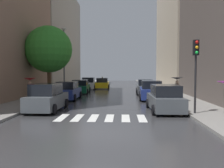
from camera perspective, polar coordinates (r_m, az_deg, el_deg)
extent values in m
cube|color=#313133|center=(34.52, 0.47, -1.43)|extent=(28.00, 72.00, 0.04)
cube|color=gray|center=(35.33, -10.13, -1.22)|extent=(3.00, 72.00, 0.15)
cube|color=gray|center=(34.90, 11.20, -1.28)|extent=(3.00, 72.00, 0.15)
cube|color=silver|center=(14.27, -11.56, -7.65)|extent=(0.45, 2.20, 0.01)
cube|color=silver|center=(14.08, -7.98, -7.76)|extent=(0.45, 2.20, 0.01)
cube|color=silver|center=(13.95, -4.30, -7.84)|extent=(0.45, 2.20, 0.01)
cube|color=silver|center=(13.87, -0.57, -7.89)|extent=(0.45, 2.20, 0.01)
cube|color=silver|center=(13.86, 3.18, -7.91)|extent=(0.45, 2.20, 0.01)
cube|color=silver|center=(13.90, 6.93, -7.89)|extent=(0.45, 2.20, 0.01)
cube|color=#9E9384|center=(44.63, -13.65, 10.31)|extent=(6.00, 21.74, 16.79)
cube|color=#B2A38C|center=(42.15, 16.22, 11.82)|extent=(6.00, 18.74, 18.40)
cube|color=#474C51|center=(16.95, -14.76, -3.88)|extent=(1.85, 4.46, 0.90)
cube|color=black|center=(16.67, -15.03, -1.17)|extent=(1.60, 2.46, 0.74)
cylinder|color=black|center=(18.64, -15.90, -4.24)|extent=(0.23, 0.64, 0.64)
cylinder|color=black|center=(18.13, -10.64, -4.37)|extent=(0.23, 0.64, 0.64)
cylinder|color=black|center=(15.95, -19.42, -5.49)|extent=(0.23, 0.64, 0.64)
cylinder|color=black|center=(15.35, -13.34, -5.73)|extent=(0.23, 0.64, 0.64)
cube|color=navy|center=(23.23, -10.16, -2.10)|extent=(1.81, 4.35, 0.83)
cube|color=black|center=(22.96, -10.30, -0.27)|extent=(1.59, 2.40, 0.68)
cylinder|color=black|center=(24.84, -11.43, -2.41)|extent=(0.22, 0.64, 0.64)
cylinder|color=black|center=(24.47, -7.37, -2.46)|extent=(0.22, 0.64, 0.64)
cylinder|color=black|center=(22.09, -13.25, -3.09)|extent=(0.22, 0.64, 0.64)
cylinder|color=black|center=(21.67, -8.70, -3.16)|extent=(0.22, 0.64, 0.64)
cube|color=#0C4C2D|center=(29.72, -7.28, -1.02)|extent=(2.05, 4.65, 0.78)
cube|color=black|center=(29.46, -7.35, 0.33)|extent=(1.74, 2.59, 0.64)
cylinder|color=black|center=(31.36, -8.61, -1.28)|extent=(0.25, 0.65, 0.64)
cylinder|color=black|center=(31.14, -5.24, -1.29)|extent=(0.25, 0.65, 0.64)
cylinder|color=black|center=(28.39, -9.51, -1.73)|extent=(0.25, 0.65, 0.64)
cylinder|color=black|center=(28.14, -5.79, -1.74)|extent=(0.25, 0.65, 0.64)
cube|color=silver|center=(36.21, -5.43, -0.25)|extent=(1.96, 4.20, 0.86)
cube|color=black|center=(35.97, -5.47, 0.97)|extent=(1.68, 2.33, 0.70)
cylinder|color=black|center=(37.69, -6.59, -0.56)|extent=(0.24, 0.65, 0.64)
cylinder|color=black|center=(37.50, -3.80, -0.57)|extent=(0.24, 0.65, 0.64)
cylinder|color=black|center=(34.99, -7.16, -0.83)|extent=(0.24, 0.65, 0.64)
cylinder|color=black|center=(34.78, -4.16, -0.84)|extent=(0.24, 0.65, 0.64)
cube|color=#474C51|center=(16.45, 12.12, -4.13)|extent=(1.89, 4.56, 0.86)
cube|color=black|center=(16.15, 12.30, -1.46)|extent=(1.64, 2.52, 0.71)
cylinder|color=black|center=(17.82, 8.34, -4.48)|extent=(0.23, 0.64, 0.64)
cylinder|color=black|center=(18.13, 14.09, -4.41)|extent=(0.23, 0.64, 0.64)
cylinder|color=black|center=(14.88, 9.70, -5.96)|extent=(0.23, 0.64, 0.64)
cylinder|color=black|center=(15.25, 16.53, -5.83)|extent=(0.23, 0.64, 0.64)
cube|color=navy|center=(23.08, 8.99, -2.06)|extent=(2.15, 4.73, 0.88)
cube|color=black|center=(22.79, 9.05, -0.11)|extent=(1.82, 2.63, 0.72)
cylinder|color=black|center=(24.59, 6.50, -2.43)|extent=(0.25, 0.65, 0.64)
cylinder|color=black|center=(24.71, 10.99, -2.43)|extent=(0.25, 0.65, 0.64)
cylinder|color=black|center=(21.54, 6.69, -3.19)|extent=(0.25, 0.65, 0.64)
cylinder|color=black|center=(21.68, 11.81, -3.19)|extent=(0.25, 0.65, 0.64)
cube|color=#474C51|center=(28.54, 7.63, -1.13)|extent=(1.92, 4.79, 0.84)
cube|color=black|center=(28.26, 7.67, 0.38)|extent=(1.64, 2.65, 0.69)
cylinder|color=black|center=(30.08, 5.78, -1.44)|extent=(0.24, 0.65, 0.64)
cylinder|color=black|center=(30.18, 9.13, -1.45)|extent=(0.24, 0.65, 0.64)
cylinder|color=black|center=(26.97, 5.95, -1.95)|extent=(0.24, 0.65, 0.64)
cylinder|color=black|center=(27.08, 9.69, -1.95)|extent=(0.24, 0.65, 0.64)
cube|color=yellow|center=(37.47, -2.23, -0.17)|extent=(1.96, 4.66, 0.80)
cube|color=black|center=(37.21, -2.26, 0.92)|extent=(1.69, 2.58, 0.65)
cube|color=#F2EDCC|center=(37.20, -2.26, 1.56)|extent=(0.21, 0.36, 0.18)
cylinder|color=black|center=(39.06, -3.46, -0.42)|extent=(0.24, 0.65, 0.64)
cylinder|color=black|center=(38.96, -0.75, -0.43)|extent=(0.24, 0.65, 0.64)
cylinder|color=black|center=(36.04, -3.84, -0.71)|extent=(0.24, 0.65, 0.64)
cylinder|color=black|center=(35.93, -0.90, -0.71)|extent=(0.24, 0.65, 0.64)
cylinder|color=#38513D|center=(20.72, -18.48, -2.93)|extent=(0.28, 0.28, 0.80)
cylinder|color=navy|center=(20.66, -18.51, -0.95)|extent=(0.36, 0.36, 0.63)
sphere|color=tan|center=(20.63, -18.53, 0.27)|extent=(0.25, 0.25, 0.25)
cone|color=red|center=(20.62, -18.55, 1.07)|extent=(1.00, 1.00, 0.20)
cylinder|color=#333338|center=(20.64, -18.53, 0.06)|extent=(0.02, 0.02, 0.73)
cylinder|color=brown|center=(20.90, 14.82, -2.80)|extent=(0.28, 0.28, 0.82)
cylinder|color=brown|center=(20.84, 14.84, -0.79)|extent=(0.36, 0.36, 0.65)
sphere|color=tan|center=(20.81, 14.86, 0.45)|extent=(0.26, 0.26, 0.26)
cone|color=black|center=(20.80, 14.87, 1.25)|extent=(1.03, 1.03, 0.20)
cylinder|color=#333338|center=(20.82, 14.86, 0.23)|extent=(0.02, 0.02, 0.74)
cylinder|color=#513823|center=(25.20, -14.38, 0.31)|extent=(0.36, 0.36, 2.69)
sphere|color=#31842B|center=(25.27, -14.48, 7.82)|extent=(4.61, 4.61, 4.61)
cylinder|color=black|center=(15.22, 18.78, -0.09)|extent=(0.12, 0.12, 3.40)
cube|color=black|center=(15.26, 18.91, 8.00)|extent=(0.30, 0.30, 0.90)
sphere|color=red|center=(15.12, 19.13, 9.18)|extent=(0.18, 0.18, 0.18)
sphere|color=#F2A519|center=(15.09, 19.11, 8.05)|extent=(0.18, 0.18, 0.18)
sphere|color=green|center=(15.07, 19.09, 6.92)|extent=(0.18, 0.18, 0.18)
cylinder|color=#595B60|center=(28.92, -11.06, 5.12)|extent=(0.16, 0.16, 7.18)
ellipsoid|color=beige|center=(29.30, -11.13, 12.45)|extent=(0.60, 0.28, 0.24)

